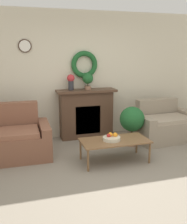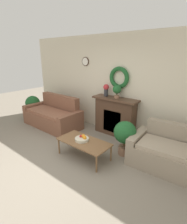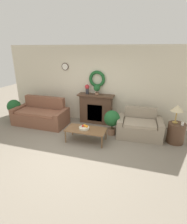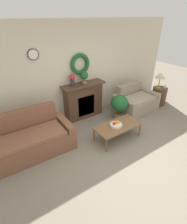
{
  "view_description": "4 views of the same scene",
  "coord_description": "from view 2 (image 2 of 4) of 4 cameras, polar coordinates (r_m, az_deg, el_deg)",
  "views": [
    {
      "loc": [
        -1.39,
        -3.13,
        1.86
      ],
      "look_at": [
        -0.0,
        1.47,
        0.74
      ],
      "focal_mm": 42.0,
      "sensor_mm": 36.0,
      "label": 1
    },
    {
      "loc": [
        2.46,
        -1.68,
        2.17
      ],
      "look_at": [
        -0.03,
        1.41,
        0.86
      ],
      "focal_mm": 28.0,
      "sensor_mm": 36.0,
      "label": 2
    },
    {
      "loc": [
        1.72,
        -3.48,
        2.58
      ],
      "look_at": [
        0.3,
        1.17,
        0.81
      ],
      "focal_mm": 28.0,
      "sensor_mm": 36.0,
      "label": 3
    },
    {
      "loc": [
        -2.32,
        -1.81,
        2.77
      ],
      "look_at": [
        -0.2,
        1.32,
        0.65
      ],
      "focal_mm": 28.0,
      "sensor_mm": 36.0,
      "label": 4
    }
  ],
  "objects": [
    {
      "name": "fruit_bowl",
      "position": [
        3.84,
        -3.73,
        -8.69
      ],
      "size": [
        0.3,
        0.3,
        0.12
      ],
      "color": "beige",
      "rests_on": "coffee_table"
    },
    {
      "name": "ground_plane",
      "position": [
        3.68,
        -14.21,
        -18.42
      ],
      "size": [
        16.0,
        16.0,
        0.0
      ],
      "primitive_type": "plane",
      "color": "gray"
    },
    {
      "name": "potted_plant_floor_by_couch",
      "position": [
        6.55,
        -19.18,
        2.37
      ],
      "size": [
        0.5,
        0.5,
        0.78
      ],
      "color": "#8E664C",
      "rests_on": "ground_plane"
    },
    {
      "name": "coffee_table",
      "position": [
        3.83,
        -3.15,
        -9.92
      ],
      "size": [
        1.16,
        0.58,
        0.39
      ],
      "color": "brown",
      "rests_on": "ground_plane"
    },
    {
      "name": "loveseat_right",
      "position": [
        3.89,
        22.32,
        -11.91
      ],
      "size": [
        1.37,
        0.96,
        0.83
      ],
      "rotation": [
        0.0,
        0.0,
        0.06
      ],
      "color": "gray",
      "rests_on": "ground_plane"
    },
    {
      "name": "vase_on_mantel_left",
      "position": [
        4.86,
        4.14,
        7.44
      ],
      "size": [
        0.16,
        0.16,
        0.33
      ],
      "color": "#2D2D33",
      "rests_on": "fireplace"
    },
    {
      "name": "fireplace",
      "position": [
        4.87,
        7.04,
        -1.38
      ],
      "size": [
        1.27,
        0.41,
        1.06
      ],
      "color": "#4C3323",
      "rests_on": "ground_plane"
    },
    {
      "name": "couch_left",
      "position": [
        5.65,
        -13.01,
        -1.23
      ],
      "size": [
        1.91,
        0.93,
        0.94
      ],
      "rotation": [
        0.0,
        0.0,
        -0.01
      ],
      "color": "brown",
      "rests_on": "ground_plane"
    },
    {
      "name": "wall_back",
      "position": [
        4.86,
        8.13,
        8.56
      ],
      "size": [
        6.8,
        0.17,
        2.7
      ],
      "color": "beige",
      "rests_on": "ground_plane"
    },
    {
      "name": "potted_plant_on_mantel",
      "position": [
        4.65,
        7.68,
        7.13
      ],
      "size": [
        0.23,
        0.23,
        0.35
      ],
      "color": "#8E664C",
      "rests_on": "fireplace"
    },
    {
      "name": "potted_plant_floor_by_loveseat",
      "position": [
        3.93,
        10.22,
        -7.09
      ],
      "size": [
        0.5,
        0.5,
        0.79
      ],
      "color": "#8E664C",
      "rests_on": "ground_plane"
    }
  ]
}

